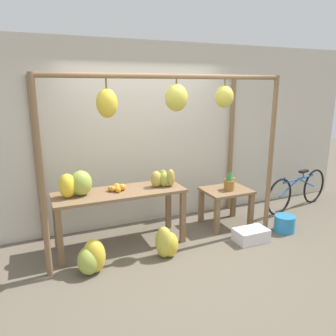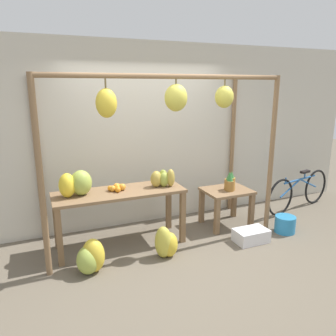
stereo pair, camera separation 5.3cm
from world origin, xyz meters
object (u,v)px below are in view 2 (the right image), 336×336
fruit_crate_white (251,236)px  parked_bicycle (299,191)px  banana_pile_ground_right (166,243)px  pineapple_cluster (230,182)px  banana_pile_ground_left (92,257)px  blue_bucket (285,224)px  papaya_pile (163,178)px  orange_pile (117,188)px  banana_pile_on_table (76,184)px

fruit_crate_white → parked_bicycle: bearing=25.2°
banana_pile_ground_right → pineapple_cluster: bearing=22.6°
banana_pile_ground_left → parked_bicycle: parked_bicycle is taller
pineapple_cluster → fruit_crate_white: bearing=-91.0°
blue_bucket → banana_pile_ground_right: bearing=179.8°
pineapple_cluster → papaya_pile: 1.13m
orange_pile → pineapple_cluster: size_ratio=0.80×
orange_pile → parked_bicycle: bearing=1.2°
orange_pile → banana_pile_ground_right: size_ratio=0.56×
banana_pile_on_table → fruit_crate_white: bearing=-16.0°
pineapple_cluster → fruit_crate_white: size_ratio=0.64×
banana_pile_on_table → fruit_crate_white: banana_pile_on_table is taller
pineapple_cluster → orange_pile: bearing=178.1°
banana_pile_ground_right → blue_bucket: (1.94, -0.01, -0.07)m
banana_pile_ground_right → blue_bucket: bearing=-0.2°
banana_pile_ground_left → fruit_crate_white: bearing=-2.3°
pineapple_cluster → parked_bicycle: bearing=4.7°
banana_pile_on_table → orange_pile: banana_pile_on_table is taller
banana_pile_on_table → banana_pile_ground_left: (0.06, -0.56, -0.76)m
papaya_pile → pineapple_cluster: bearing=-0.2°
pineapple_cluster → papaya_pile: (-1.11, 0.00, 0.19)m
banana_pile_ground_right → blue_bucket: banana_pile_ground_right is taller
orange_pile → parked_bicycle: 3.33m
pineapple_cluster → parked_bicycle: 1.59m
banana_pile_on_table → pineapple_cluster: bearing=-1.2°
papaya_pile → banana_pile_ground_right: bearing=-107.5°
blue_bucket → parked_bicycle: 1.13m
orange_pile → banana_pile_ground_left: bearing=-129.7°
fruit_crate_white → banana_pile_ground_left: bearing=177.7°
parked_bicycle → blue_bucket: bearing=-143.1°
banana_pile_ground_left → parked_bicycle: bearing=9.6°
fruit_crate_white → pineapple_cluster: bearing=89.0°
fruit_crate_white → parked_bicycle: size_ratio=0.28×
parked_bicycle → fruit_crate_white: bearing=-154.8°
blue_bucket → papaya_pile: 2.01m
fruit_crate_white → blue_bucket: blue_bucket is taller
orange_pile → pineapple_cluster: 1.75m
banana_pile_on_table → banana_pile_ground_right: bearing=-30.1°
banana_pile_on_table → parked_bicycle: size_ratio=0.29×
pineapple_cluster → blue_bucket: (0.66, -0.54, -0.58)m
fruit_crate_white → banana_pile_ground_right: bearing=176.9°
banana_pile_on_table → blue_bucket: (2.94, -0.59, -0.82)m
banana_pile_ground_left → blue_bucket: bearing=-0.5°
banana_pile_ground_left → fruit_crate_white: 2.22m
orange_pile → papaya_pile: size_ratio=0.61×
orange_pile → banana_pile_on_table: bearing=-179.0°
banana_pile_ground_left → papaya_pile: size_ratio=1.12×
banana_pile_on_table → fruit_crate_white: (2.28, -0.65, -0.85)m
banana_pile_ground_left → banana_pile_ground_right: 0.94m
blue_bucket → orange_pile: bearing=166.1°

